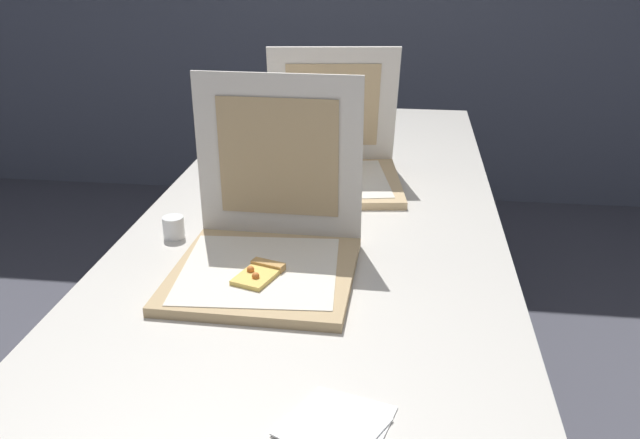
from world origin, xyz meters
TOP-DOWN VIEW (x-y plane):
  - table at (0.00, 0.67)m, footprint 0.94×2.44m
  - pizza_box_front at (-0.08, 0.33)m, footprint 0.40×0.40m
  - pizza_box_middle at (0.01, 0.92)m, footprint 0.44×0.44m
  - cup_white_mid at (-0.29, 0.78)m, footprint 0.05×0.05m
  - cup_white_near_center at (-0.34, 0.47)m, footprint 0.05×0.05m
  - napkin_pile at (0.13, -0.17)m, footprint 0.19×0.19m

SIDE VIEW (x-z plane):
  - table at x=0.00m, z-range 0.33..1.09m
  - napkin_pile at x=0.13m, z-range 0.75..0.76m
  - cup_white_mid at x=-0.29m, z-range 0.75..0.81m
  - cup_white_near_center at x=-0.34m, z-range 0.75..0.81m
  - pizza_box_middle at x=0.01m, z-range 0.61..1.01m
  - pizza_box_front at x=-0.08m, z-range 0.61..1.02m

